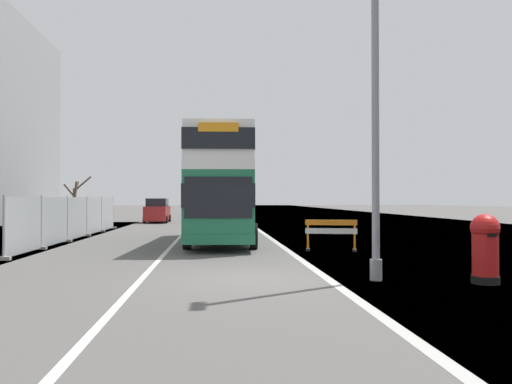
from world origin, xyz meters
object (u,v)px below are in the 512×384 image
at_px(double_decker_bus, 223,186).
at_px(red_pillar_postbox, 485,245).
at_px(car_oncoming_near, 157,211).
at_px(car_receding_mid, 213,207).
at_px(roadworks_barrier, 331,231).
at_px(car_receding_far, 215,207).
at_px(lamppost_foreground, 375,95).

relative_size(double_decker_bus, red_pillar_postbox, 6.54).
xyz_separation_m(car_oncoming_near, car_receding_mid, (4.47, 9.50, 0.15)).
distance_m(double_decker_bus, red_pillar_postbox, 12.96).
height_order(red_pillar_postbox, roadworks_barrier, red_pillar_postbox).
relative_size(double_decker_bus, car_receding_mid, 2.32).
relative_size(roadworks_barrier, car_receding_far, 0.44).
relative_size(double_decker_bus, car_receding_far, 2.40).
bearing_deg(double_decker_bus, car_receding_far, 90.54).
height_order(red_pillar_postbox, car_receding_far, car_receding_far).
height_order(roadworks_barrier, car_receding_mid, car_receding_mid).
bearing_deg(red_pillar_postbox, roadworks_barrier, 104.31).
height_order(car_oncoming_near, car_receding_far, car_receding_far).
height_order(lamppost_foreground, car_receding_far, lamppost_foreground).
xyz_separation_m(double_decker_bus, car_receding_mid, (-0.60, 28.45, -1.44)).
distance_m(red_pillar_postbox, car_receding_far, 47.05).
distance_m(roadworks_barrier, car_receding_far, 39.58).
relative_size(car_oncoming_near, car_receding_mid, 0.98).
distance_m(double_decker_bus, car_receding_far, 35.22).
height_order(lamppost_foreground, car_receding_mid, lamppost_foreground).
distance_m(red_pillar_postbox, car_oncoming_near, 32.30).
bearing_deg(car_receding_far, red_pillar_postbox, -82.52).
xyz_separation_m(lamppost_foreground, red_pillar_postbox, (2.35, -0.65, -3.56)).
distance_m(red_pillar_postbox, roadworks_barrier, 7.54).
height_order(lamppost_foreground, red_pillar_postbox, lamppost_foreground).
bearing_deg(double_decker_bus, car_oncoming_near, 104.98).
xyz_separation_m(double_decker_bus, red_pillar_postbox, (5.80, -11.47, -1.65)).
relative_size(double_decker_bus, car_oncoming_near, 2.38).
bearing_deg(lamppost_foreground, double_decker_bus, 107.68).
bearing_deg(car_oncoming_near, lamppost_foreground, -74.03).
relative_size(double_decker_bus, roadworks_barrier, 5.45).
relative_size(roadworks_barrier, car_receding_mid, 0.43).
distance_m(lamppost_foreground, red_pillar_postbox, 4.32).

